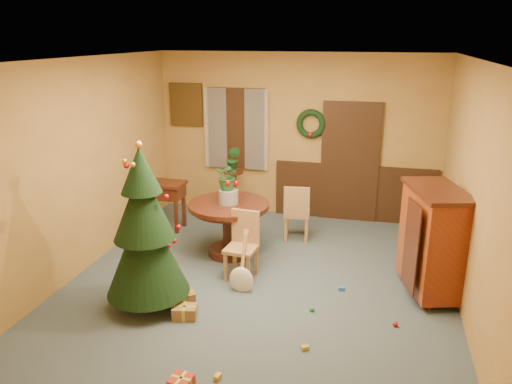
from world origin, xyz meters
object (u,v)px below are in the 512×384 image
(christmas_tree, at_px, (145,231))
(dining_table, at_px, (229,219))
(chair_near, at_px, (243,242))
(writing_desk, at_px, (158,193))
(sideboard, at_px, (433,239))

(christmas_tree, bearing_deg, dining_table, 72.18)
(chair_near, height_order, christmas_tree, christmas_tree)
(dining_table, height_order, chair_near, chair_near)
(writing_desk, relative_size, sideboard, 0.66)
(chair_near, distance_m, christmas_tree, 1.45)
(dining_table, distance_m, sideboard, 2.86)
(dining_table, xyz_separation_m, chair_near, (0.38, -0.62, -0.08))
(dining_table, xyz_separation_m, christmas_tree, (-0.53, -1.64, 0.40))
(dining_table, height_order, writing_desk, writing_desk)
(chair_near, xyz_separation_m, writing_desk, (-1.88, 1.40, 0.12))
(dining_table, xyz_separation_m, sideboard, (2.81, -0.50, 0.18))
(dining_table, bearing_deg, chair_near, -58.06)
(dining_table, height_order, sideboard, sideboard)
(chair_near, height_order, sideboard, sideboard)
(dining_table, distance_m, writing_desk, 1.68)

